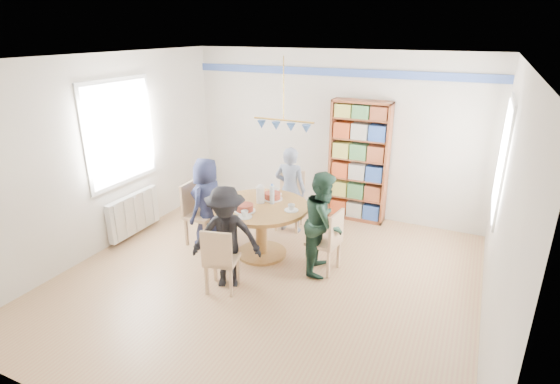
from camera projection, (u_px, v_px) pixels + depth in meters
The scene contains 14 objects.
ground at pixel (267, 279), 5.57m from camera, with size 5.00×5.00×0.00m, color #A58857.
room_shell at pixel (277, 136), 5.82m from camera, with size 5.00×5.00×5.00m.
radiator at pixel (134, 213), 6.65m from camera, with size 0.12×1.00×0.60m.
dining_table at pixel (261, 218), 5.99m from camera, with size 1.30×1.30×0.75m.
chair_left at pixel (197, 210), 6.37m from camera, with size 0.41×0.41×0.92m.
chair_right at pixel (329, 239), 5.59m from camera, with size 0.42×0.42×0.85m.
chair_far at pixel (291, 197), 6.89m from camera, with size 0.45×0.45×0.91m.
chair_near at pixel (220, 258), 5.14m from camera, with size 0.45×0.45×0.84m.
person_left at pixel (207, 202), 6.27m from camera, with size 0.64×0.42×1.31m, color #1A1E39.
person_right at pixel (324, 223), 5.56m from camera, with size 0.66×0.51×1.35m, color #172E22.
person_far at pixel (290, 190), 6.69m from camera, with size 0.49×0.32×1.35m, color gray.
person_near at pixel (226, 237), 5.24m from camera, with size 0.83×0.48×1.29m, color black.
bookshelf at pixel (359, 163), 7.02m from camera, with size 0.94×0.28×1.97m.
tableware at pixel (260, 200), 5.93m from camera, with size 1.09×1.09×0.29m.
Camera 1 is at (2.19, -4.30, 3.00)m, focal length 28.00 mm.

